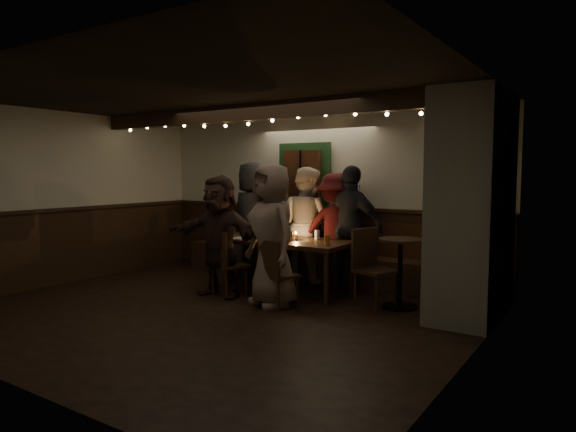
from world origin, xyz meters
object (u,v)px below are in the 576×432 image
Objects in this scene: person_f at (219,236)px; person_d at (335,230)px; high_top at (400,264)px; person_g at (272,235)px; chair_near_right at (275,270)px; chair_end at (370,262)px; person_e at (351,228)px; dining_table at (280,243)px; chair_near_left at (224,260)px; person_b at (280,226)px; person_c at (306,224)px; person_a at (253,219)px.

person_d is at bearing 55.04° from person_f.
person_g reaches higher than high_top.
person_d reaches higher than chair_near_right.
person_e reaches higher than chair_end.
dining_table is 1.00m from chair_near_right.
chair_near_left is 0.49× the size of person_g.
dining_table is at bearing 177.49° from chair_end.
person_c is at bearing -155.59° from person_b.
person_g is (0.88, -0.01, 0.08)m from person_f.
person_b is 0.94× the size of person_e.
person_a is 1.96m from person_g.
person_f is at bearing 106.25° from person_b.
person_b is 1.26m from person_e.
dining_table is 0.82m from person_b.
high_top is at bearing 170.54° from person_a.
chair_near_left is 1.74m from person_d.
chair_near_right is 0.48× the size of person_e.
high_top is at bearing 127.89° from person_d.
person_g is (-0.10, 0.09, 0.42)m from chair_near_right.
person_d reaches higher than chair_end.
chair_end reaches higher than dining_table.
dining_table is 1.14× the size of person_g.
chair_end reaches higher than chair_near_left.
person_a reaches higher than person_e.
high_top is 2.85m from person_a.
person_c is at bearing 127.73° from person_g.
high_top is (1.29, 0.88, 0.07)m from chair_near_right.
person_g is at bearing 83.81° from person_e.
person_a reaches higher than person_g.
person_f is 0.88m from person_g.
chair_end is 0.58× the size of person_b.
chair_near_right is 0.98× the size of high_top.
chair_end is at bearing 142.31° from person_e.
person_e is 1.89m from person_f.
person_f is (-0.49, -0.74, 0.15)m from dining_table.
person_d is (0.94, 1.43, 0.33)m from chair_near_left.
dining_table is at bearing 48.51° from person_e.
high_top is at bearing 18.50° from chair_near_left.
chair_end is 1.12× the size of high_top.
person_e is at bearing 148.29° from high_top.
person_f is at bearing 112.33° from person_a.
person_d is (0.51, -0.01, -0.05)m from person_c.
dining_table is 2.42× the size of chair_near_right.
chair_near_left is 0.33m from person_f.
person_c is at bearing -24.76° from person_d.
dining_table is 0.85m from chair_near_left.
person_a is (-1.47, 1.50, 0.45)m from chair_near_right.
person_e is at bearing -177.36° from person_a.
person_g is at bearing 113.95° from person_c.
chair_end is at bearing 166.73° from person_a.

